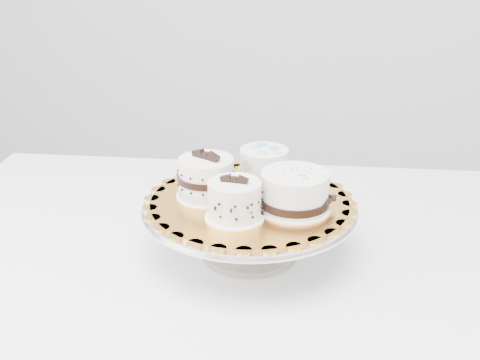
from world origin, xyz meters
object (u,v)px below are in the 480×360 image
(cake_banded, at_px, (206,179))
(cake_dots, at_px, (264,166))
(cake_stand, at_px, (249,219))
(cake_board, at_px, (250,202))
(cake_swirl, at_px, (234,201))
(cake_ribbon, at_px, (295,192))
(table, at_px, (229,273))

(cake_banded, relative_size, cake_dots, 1.13)
(cake_stand, xyz_separation_m, cake_banded, (-0.08, -0.00, 0.07))
(cake_dots, bearing_deg, cake_stand, -78.11)
(cake_banded, bearing_deg, cake_dots, 67.20)
(cake_stand, distance_m, cake_board, 0.04)
(cake_swirl, height_order, cake_ribbon, cake_swirl)
(cake_banded, distance_m, cake_ribbon, 0.17)
(cake_dots, distance_m, cake_ribbon, 0.13)
(cake_banded, height_order, cake_dots, cake_banded)
(cake_swirl, relative_size, cake_banded, 0.79)
(cake_stand, height_order, cake_board, cake_board)
(table, height_order, cake_banded, cake_banded)
(table, xyz_separation_m, cake_ribbon, (0.14, -0.04, 0.21))
(table, distance_m, cake_ribbon, 0.26)
(cake_stand, relative_size, cake_ribbon, 2.59)
(cake_swirl, bearing_deg, cake_stand, 83.83)
(cake_banded, bearing_deg, cake_board, 23.09)
(cake_ribbon, bearing_deg, cake_stand, -166.49)
(cake_board, xyz_separation_m, cake_ribbon, (0.08, -0.01, 0.03))
(table, relative_size, cake_swirl, 13.86)
(cake_swirl, height_order, cake_banded, cake_banded)
(cake_stand, bearing_deg, cake_swirl, -94.27)
(cake_stand, relative_size, cake_board, 1.09)
(cake_stand, bearing_deg, cake_dots, 87.32)
(table, relative_size, cake_board, 3.93)
(cake_stand, height_order, cake_dots, cake_dots)
(table, height_order, cake_board, cake_board)
(table, height_order, cake_dots, cake_dots)
(table, relative_size, cake_banded, 10.96)
(cake_board, height_order, cake_banded, cake_banded)
(cake_dots, height_order, cake_ribbon, cake_ribbon)
(cake_dots, bearing_deg, cake_ribbon, -35.40)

